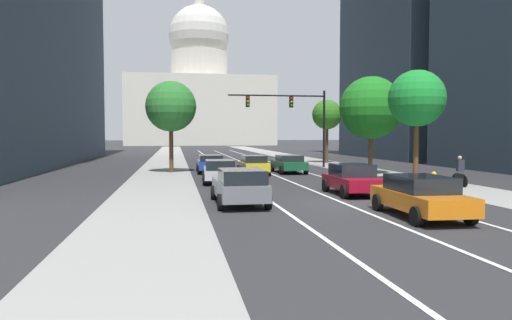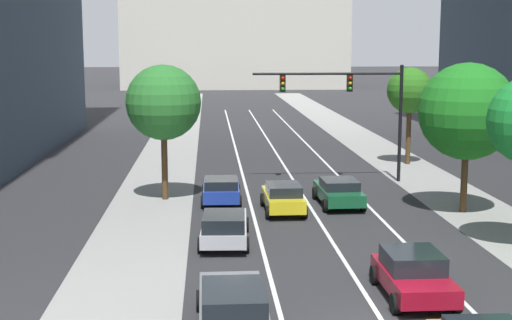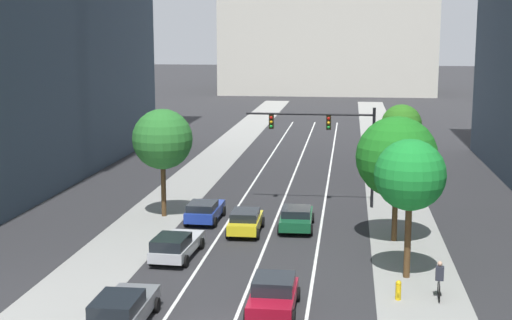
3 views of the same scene
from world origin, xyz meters
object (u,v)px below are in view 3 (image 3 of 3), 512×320
at_px(car_blue, 205,210).
at_px(car_gray, 122,309).
at_px(car_silver, 176,245).
at_px(street_tree_mid_right, 410,175).
at_px(street_tree_far_right, 401,125).
at_px(car_crimson, 273,294).
at_px(capitol_building, 329,17).
at_px(fire_hydrant, 398,290).
at_px(cyclist, 439,280).
at_px(car_green, 296,217).
at_px(traffic_signal_mast, 332,135).
at_px(street_tree_near_left, 162,139).
at_px(street_tree_near_right, 397,157).
at_px(car_yellow, 246,221).

relative_size(car_blue, car_gray, 0.92).
bearing_deg(car_silver, street_tree_mid_right, -94.25).
relative_size(car_silver, car_gray, 1.04).
distance_m(street_tree_far_right, street_tree_mid_right, 20.58).
distance_m(car_crimson, street_tree_mid_right, 9.02).
distance_m(capitol_building, fire_hydrant, 117.42).
xyz_separation_m(capitol_building, cyclist, (8.68, -115.91, -13.83)).
bearing_deg(car_crimson, capitol_building, 0.76).
bearing_deg(car_green, traffic_signal_mast, -18.67).
distance_m(street_tree_near_left, street_tree_near_right, 15.02).
xyz_separation_m(car_green, street_tree_near_left, (-8.77, 2.06, 4.32)).
bearing_deg(street_tree_near_right, traffic_signal_mast, 115.40).
height_order(car_yellow, car_silver, car_silver).
relative_size(street_tree_near_left, street_tree_mid_right, 1.03).
height_order(traffic_signal_mast, street_tree_mid_right, traffic_signal_mast).
height_order(car_green, fire_hydrant, car_green).
distance_m(capitol_building, cyclist, 117.06).
xyz_separation_m(cyclist, street_tree_near_left, (-15.98, 13.01, 4.19)).
distance_m(street_tree_far_right, street_tree_near_right, 14.21).
relative_size(car_crimson, street_tree_mid_right, 0.60).
bearing_deg(car_silver, car_yellow, -25.73).
relative_size(capitol_building, car_crimson, 10.09).
distance_m(car_yellow, street_tree_far_right, 17.36).
distance_m(car_yellow, street_tree_near_right, 9.61).
xyz_separation_m(capitol_building, street_tree_near_right, (7.21, -106.78, -9.82)).
bearing_deg(car_blue, car_yellow, -127.24).
bearing_deg(car_gray, capitol_building, -2.43).
xyz_separation_m(capitol_building, street_tree_far_right, (8.39, -92.63, -9.75)).
bearing_deg(car_blue, street_tree_mid_right, -126.89).
xyz_separation_m(car_blue, car_crimson, (5.86, -14.39, 0.03)).
distance_m(traffic_signal_mast, fire_hydrant, 18.47).
distance_m(traffic_signal_mast, street_tree_mid_right, 14.97).
height_order(car_yellow, street_tree_mid_right, street_tree_mid_right).
xyz_separation_m(car_blue, car_silver, (-0.01, -7.73, 0.01)).
height_order(car_silver, fire_hydrant, car_silver).
distance_m(car_blue, street_tree_far_right, 17.62).
distance_m(car_crimson, car_gray, 6.40).
distance_m(car_gray, fire_hydrant, 12.16).
height_order(capitol_building, car_yellow, capitol_building).
xyz_separation_m(street_tree_near_left, street_tree_far_right, (15.70, 10.28, -0.12)).
xyz_separation_m(car_crimson, street_tree_near_left, (-8.77, 15.48, 4.28)).
height_order(car_blue, cyclist, cyclist).
height_order(car_blue, car_silver, car_silver).
bearing_deg(traffic_signal_mast, car_yellow, -122.92).
bearing_deg(capitol_building, car_green, -89.20).
relative_size(car_crimson, street_tree_near_left, 0.58).
relative_size(traffic_signal_mast, street_tree_far_right, 1.35).
xyz_separation_m(capitol_building, car_gray, (-4.39, -120.96, -13.89)).
relative_size(fire_hydrant, street_tree_mid_right, 0.13).
relative_size(car_blue, car_green, 0.96).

